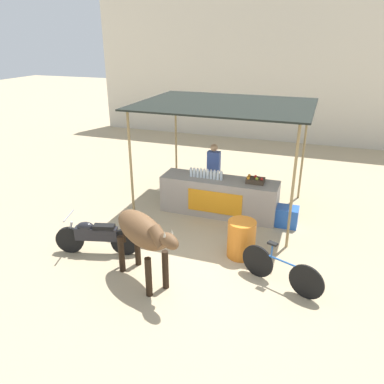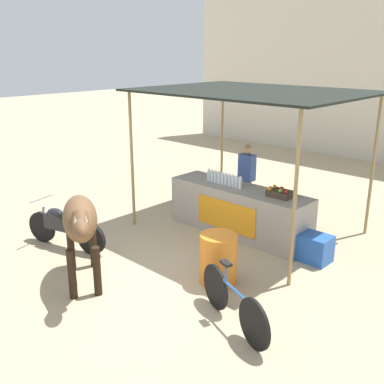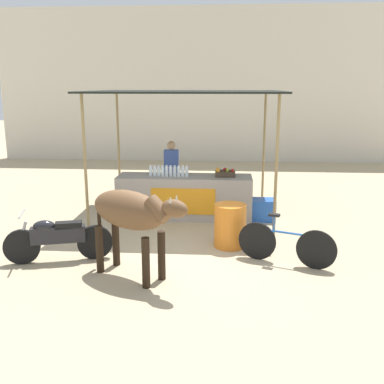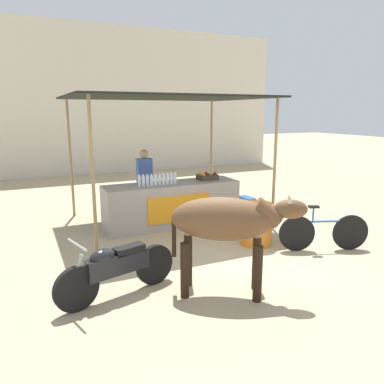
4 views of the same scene
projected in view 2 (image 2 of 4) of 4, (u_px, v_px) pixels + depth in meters
name	position (u px, v px, depth m)	size (l,w,h in m)	color
ground_plane	(158.00, 269.00, 7.59)	(60.00, 60.00, 0.00)	tan
stall_counter	(239.00, 210.00, 8.97)	(3.00, 0.82, 0.96)	#9E9389
stall_awning	(252.00, 96.00, 8.51)	(4.20, 3.20, 2.82)	black
water_bottle_row	(224.00, 179.00, 8.98)	(0.88, 0.07, 0.25)	silver
fruit_crate	(280.00, 193.00, 8.25)	(0.44, 0.32, 0.18)	#3F3326
vendor_behind_counter	(246.00, 181.00, 9.63)	(0.34, 0.22, 1.65)	#383842
cooler_box	(313.00, 248.00, 7.85)	(0.60, 0.44, 0.48)	blue
water_barrel	(218.00, 259.00, 7.07)	(0.59, 0.59, 0.81)	orange
cow	(80.00, 222.00, 6.85)	(1.74, 1.26, 1.44)	brown
motorcycle_parked	(64.00, 226.00, 8.32)	(1.76, 0.69, 0.90)	black
bicycle_leaning	(233.00, 303.00, 5.94)	(1.56, 0.64, 0.85)	black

